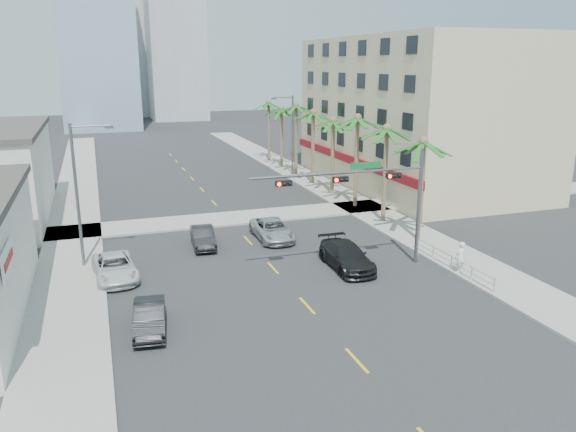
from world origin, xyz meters
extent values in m
plane|color=#262628|center=(0.00, 0.00, 0.00)|extent=(260.00, 260.00, 0.00)
cube|color=gray|center=(12.00, 20.00, 0.07)|extent=(4.00, 120.00, 0.15)
cube|color=gray|center=(-12.00, 20.00, 0.07)|extent=(4.00, 120.00, 0.15)
cube|color=gray|center=(0.00, 22.00, 0.07)|extent=(80.00, 4.00, 0.15)
cube|color=beige|center=(22.00, 30.00, 7.50)|extent=(15.00, 28.00, 15.00)
cube|color=maroon|center=(14.40, 30.00, 3.00)|extent=(0.30, 28.00, 0.80)
cube|color=#ADADB2|center=(-3.00, 125.00, 21.00)|extent=(16.00, 16.00, 42.00)
cylinder|color=slate|center=(9.00, 8.00, 3.60)|extent=(0.24, 0.24, 7.20)
cylinder|color=slate|center=(3.50, 8.00, 6.20)|extent=(11.00, 0.16, 0.16)
cube|color=#0C662D|center=(5.20, 8.00, 6.55)|extent=(2.00, 0.05, 0.40)
cube|color=black|center=(7.00, 7.85, 5.85)|extent=(0.95, 0.28, 0.32)
sphere|color=#FF0C05|center=(6.68, 7.69, 5.85)|extent=(0.22, 0.22, 0.22)
cube|color=black|center=(3.50, 7.85, 5.85)|extent=(0.95, 0.28, 0.32)
sphere|color=#FF0C05|center=(3.18, 7.69, 5.85)|extent=(0.22, 0.22, 0.22)
cube|color=black|center=(0.00, 7.85, 5.85)|extent=(0.95, 0.28, 0.32)
sphere|color=#FF0C05|center=(-0.32, 7.69, 5.85)|extent=(0.22, 0.22, 0.22)
cylinder|color=brown|center=(11.60, 12.00, 3.60)|extent=(0.36, 0.36, 7.20)
cylinder|color=brown|center=(11.60, 17.20, 3.78)|extent=(0.36, 0.36, 7.56)
cylinder|color=brown|center=(11.60, 22.40, 3.96)|extent=(0.36, 0.36, 7.92)
cylinder|color=brown|center=(11.60, 27.60, 3.60)|extent=(0.36, 0.36, 7.20)
cylinder|color=brown|center=(11.60, 32.80, 3.78)|extent=(0.36, 0.36, 7.56)
cylinder|color=brown|center=(11.60, 38.00, 3.96)|extent=(0.36, 0.36, 7.92)
cylinder|color=brown|center=(11.60, 43.20, 3.60)|extent=(0.36, 0.36, 7.20)
cylinder|color=brown|center=(11.60, 48.40, 3.78)|extent=(0.36, 0.36, 7.56)
cylinder|color=slate|center=(-11.20, 14.00, 4.50)|extent=(0.20, 0.20, 9.00)
cylinder|color=slate|center=(-10.10, 14.00, 8.80)|extent=(2.20, 0.12, 0.12)
cube|color=slate|center=(-9.00, 14.00, 8.70)|extent=(0.50, 0.25, 0.18)
cylinder|color=slate|center=(11.20, 38.00, 4.50)|extent=(0.20, 0.20, 9.00)
cylinder|color=slate|center=(10.10, 38.00, 8.80)|extent=(2.20, 0.12, 0.12)
cube|color=slate|center=(9.00, 38.00, 8.70)|extent=(0.50, 0.25, 0.18)
cylinder|color=silver|center=(10.30, 6.00, 0.55)|extent=(0.08, 8.00, 0.08)
cylinder|color=silver|center=(10.30, 6.00, 0.90)|extent=(0.08, 8.00, 0.08)
cylinder|color=silver|center=(10.30, 2.00, 0.50)|extent=(0.08, 0.08, 1.00)
cylinder|color=silver|center=(10.30, 4.00, 0.50)|extent=(0.08, 0.08, 1.00)
cylinder|color=silver|center=(10.30, 6.00, 0.50)|extent=(0.08, 0.08, 1.00)
cylinder|color=silver|center=(10.30, 8.00, 0.50)|extent=(0.08, 0.08, 1.00)
cylinder|color=silver|center=(10.30, 10.00, 0.50)|extent=(0.08, 0.08, 1.00)
imported|color=black|center=(-8.14, 3.76, 0.69)|extent=(1.92, 4.32, 1.38)
imported|color=silver|center=(-9.40, 11.35, 0.70)|extent=(2.72, 5.23, 1.41)
imported|color=black|center=(-3.33, 15.67, 0.70)|extent=(1.80, 4.33, 1.39)
imported|color=silver|center=(1.78, 15.75, 0.72)|extent=(2.49, 5.24, 1.45)
imported|color=black|center=(4.36, 8.53, 0.78)|extent=(2.34, 5.45, 1.56)
imported|color=white|center=(10.35, 5.26, 1.11)|extent=(0.84, 0.73, 1.93)
camera|label=1|loc=(-9.88, -21.56, 12.38)|focal=35.00mm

